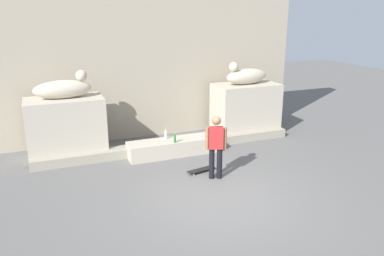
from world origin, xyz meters
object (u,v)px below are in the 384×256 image
at_px(statue_reclining_left, 64,88).
at_px(skateboard, 201,170).
at_px(skater, 216,145).
at_px(bottle_green, 175,139).
at_px(statue_reclining_right, 246,76).
at_px(bottle_clear, 166,135).

xyz_separation_m(statue_reclining_left, skateboard, (3.17, -2.55, -1.98)).
height_order(skater, skateboard, skater).
height_order(skateboard, bottle_green, bottle_green).
distance_m(skateboard, bottle_green, 1.40).
distance_m(statue_reclining_left, statue_reclining_right, 5.88).
bearing_deg(bottle_clear, statue_reclining_right, 15.17).
height_order(statue_reclining_left, statue_reclining_right, same).
xyz_separation_m(statue_reclining_left, statue_reclining_right, (5.88, -0.01, 0.00)).
height_order(skater, bottle_green, skater).
bearing_deg(skater, bottle_green, -54.49).
relative_size(statue_reclining_left, statue_reclining_right, 0.98).
bearing_deg(skateboard, skater, 98.81).
relative_size(statue_reclining_left, bottle_green, 5.53).
relative_size(skater, bottle_clear, 5.60).
distance_m(statue_reclining_right, skater, 4.11).
height_order(statue_reclining_right, skater, statue_reclining_right).
height_order(bottle_green, bottle_clear, bottle_clear).
relative_size(skateboard, bottle_green, 2.81).
distance_m(bottle_green, bottle_clear, 0.45).
height_order(statue_reclining_left, skater, statue_reclining_left).
bearing_deg(bottle_green, bottle_clear, 108.05).
relative_size(statue_reclining_right, skater, 0.99).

